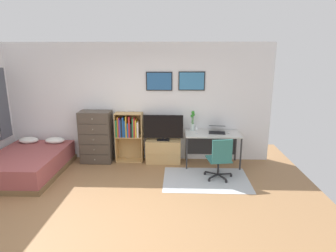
{
  "coord_description": "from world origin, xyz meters",
  "views": [
    {
      "loc": [
        0.95,
        -4.11,
        2.46
      ],
      "look_at": [
        0.74,
        1.5,
        1.03
      ],
      "focal_mm": 30.74,
      "sensor_mm": 36.0,
      "label": 1
    }
  ],
  "objects_px": {
    "dresser": "(96,137)",
    "office_chair": "(220,158)",
    "tv_stand": "(163,151)",
    "laptop": "(217,129)",
    "bed": "(28,163)",
    "television": "(163,128)",
    "bamboo_vase": "(193,120)",
    "computer_mouse": "(229,133)",
    "desk": "(212,138)",
    "bookshelf": "(128,132)",
    "wine_glass": "(197,128)"
  },
  "relations": [
    {
      "from": "laptop",
      "to": "bamboo_vase",
      "type": "relative_size",
      "value": 0.91
    },
    {
      "from": "bookshelf",
      "to": "laptop",
      "type": "height_order",
      "value": "bookshelf"
    },
    {
      "from": "office_chair",
      "to": "bamboo_vase",
      "type": "relative_size",
      "value": 1.85
    },
    {
      "from": "bookshelf",
      "to": "wine_glass",
      "type": "distance_m",
      "value": 1.57
    },
    {
      "from": "dresser",
      "to": "bamboo_vase",
      "type": "xyz_separation_m",
      "value": [
        2.21,
        0.1,
        0.38
      ]
    },
    {
      "from": "bookshelf",
      "to": "tv_stand",
      "type": "height_order",
      "value": "bookshelf"
    },
    {
      "from": "computer_mouse",
      "to": "bookshelf",
      "type": "bearing_deg",
      "value": 175.51
    },
    {
      "from": "tv_stand",
      "to": "office_chair",
      "type": "bearing_deg",
      "value": -37.78
    },
    {
      "from": "bed",
      "to": "tv_stand",
      "type": "bearing_deg",
      "value": 15.12
    },
    {
      "from": "laptop",
      "to": "computer_mouse",
      "type": "bearing_deg",
      "value": -17.56
    },
    {
      "from": "bed",
      "to": "office_chair",
      "type": "xyz_separation_m",
      "value": [
        3.96,
        -0.13,
        0.22
      ]
    },
    {
      "from": "bed",
      "to": "dresser",
      "type": "distance_m",
      "value": 1.51
    },
    {
      "from": "bed",
      "to": "office_chair",
      "type": "distance_m",
      "value": 3.97
    },
    {
      "from": "bookshelf",
      "to": "tv_stand",
      "type": "distance_m",
      "value": 0.92
    },
    {
      "from": "computer_mouse",
      "to": "bamboo_vase",
      "type": "height_order",
      "value": "bamboo_vase"
    },
    {
      "from": "computer_mouse",
      "to": "wine_glass",
      "type": "height_order",
      "value": "wine_glass"
    },
    {
      "from": "television",
      "to": "office_chair",
      "type": "relative_size",
      "value": 1.04
    },
    {
      "from": "bookshelf",
      "to": "bamboo_vase",
      "type": "distance_m",
      "value": 1.5
    },
    {
      "from": "computer_mouse",
      "to": "bamboo_vase",
      "type": "xyz_separation_m",
      "value": [
        -0.78,
        0.22,
        0.22
      ]
    },
    {
      "from": "computer_mouse",
      "to": "bamboo_vase",
      "type": "bearing_deg",
      "value": 164.38
    },
    {
      "from": "desk",
      "to": "office_chair",
      "type": "xyz_separation_m",
      "value": [
        0.06,
        -0.87,
        -0.15
      ]
    },
    {
      "from": "bed",
      "to": "desk",
      "type": "height_order",
      "value": "desk"
    },
    {
      "from": "bookshelf",
      "to": "bamboo_vase",
      "type": "bearing_deg",
      "value": 1.61
    },
    {
      "from": "tv_stand",
      "to": "television",
      "type": "relative_size",
      "value": 0.88
    },
    {
      "from": "television",
      "to": "bamboo_vase",
      "type": "xyz_separation_m",
      "value": [
        0.66,
        0.1,
        0.15
      ]
    },
    {
      "from": "laptop",
      "to": "computer_mouse",
      "type": "distance_m",
      "value": 0.27
    },
    {
      "from": "bookshelf",
      "to": "office_chair",
      "type": "bearing_deg",
      "value": -25.61
    },
    {
      "from": "desk",
      "to": "office_chair",
      "type": "height_order",
      "value": "office_chair"
    },
    {
      "from": "desk",
      "to": "computer_mouse",
      "type": "bearing_deg",
      "value": -16.29
    },
    {
      "from": "television",
      "to": "computer_mouse",
      "type": "bearing_deg",
      "value": -4.5
    },
    {
      "from": "laptop",
      "to": "computer_mouse",
      "type": "relative_size",
      "value": 4.09
    },
    {
      "from": "bookshelf",
      "to": "wine_glass",
      "type": "relative_size",
      "value": 6.37
    },
    {
      "from": "dresser",
      "to": "desk",
      "type": "xyz_separation_m",
      "value": [
        2.65,
        -0.02,
        0.01
      ]
    },
    {
      "from": "office_chair",
      "to": "wine_glass",
      "type": "distance_m",
      "value": 0.94
    },
    {
      "from": "tv_stand",
      "to": "office_chair",
      "type": "distance_m",
      "value": 1.49
    },
    {
      "from": "tv_stand",
      "to": "office_chair",
      "type": "height_order",
      "value": "office_chair"
    },
    {
      "from": "computer_mouse",
      "to": "wine_glass",
      "type": "xyz_separation_m",
      "value": [
        -0.71,
        -0.04,
        0.12
      ]
    },
    {
      "from": "television",
      "to": "computer_mouse",
      "type": "xyz_separation_m",
      "value": [
        1.45,
        -0.11,
        -0.07
      ]
    },
    {
      "from": "dresser",
      "to": "computer_mouse",
      "type": "bearing_deg",
      "value": -2.32
    },
    {
      "from": "office_chair",
      "to": "bamboo_vase",
      "type": "bearing_deg",
      "value": 107.54
    },
    {
      "from": "dresser",
      "to": "bamboo_vase",
      "type": "height_order",
      "value": "bamboo_vase"
    },
    {
      "from": "dresser",
      "to": "desk",
      "type": "height_order",
      "value": "dresser"
    },
    {
      "from": "dresser",
      "to": "office_chair",
      "type": "height_order",
      "value": "dresser"
    },
    {
      "from": "bookshelf",
      "to": "desk",
      "type": "height_order",
      "value": "bookshelf"
    },
    {
      "from": "tv_stand",
      "to": "computer_mouse",
      "type": "height_order",
      "value": "computer_mouse"
    },
    {
      "from": "tv_stand",
      "to": "laptop",
      "type": "relative_size",
      "value": 1.86
    },
    {
      "from": "bamboo_vase",
      "to": "wine_glass",
      "type": "distance_m",
      "value": 0.29
    },
    {
      "from": "desk",
      "to": "wine_glass",
      "type": "distance_m",
      "value": 0.47
    },
    {
      "from": "tv_stand",
      "to": "wine_glass",
      "type": "distance_m",
      "value": 0.97
    },
    {
      "from": "bookshelf",
      "to": "tv_stand",
      "type": "xyz_separation_m",
      "value": [
        0.81,
        -0.04,
        -0.44
      ]
    }
  ]
}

